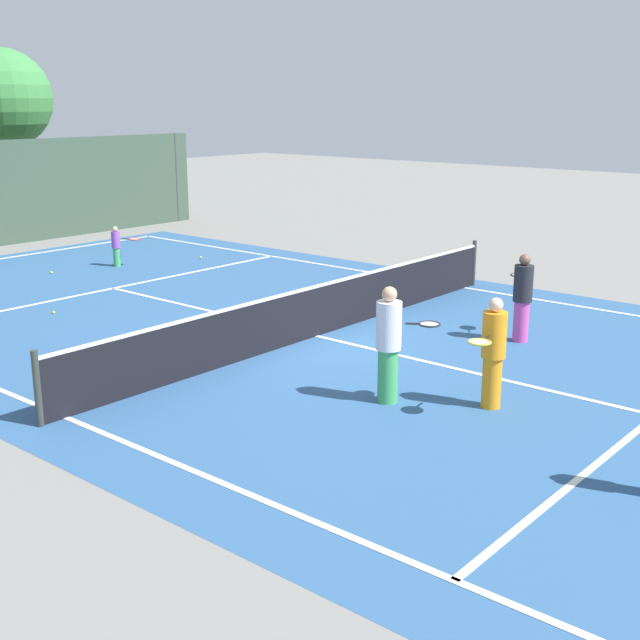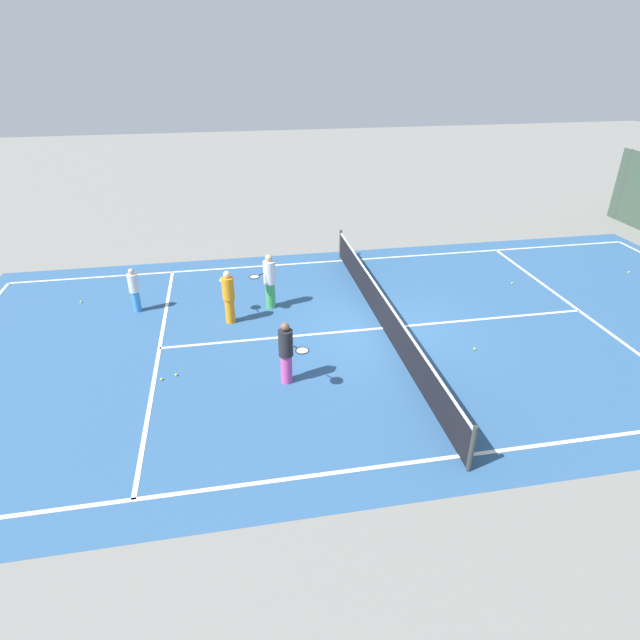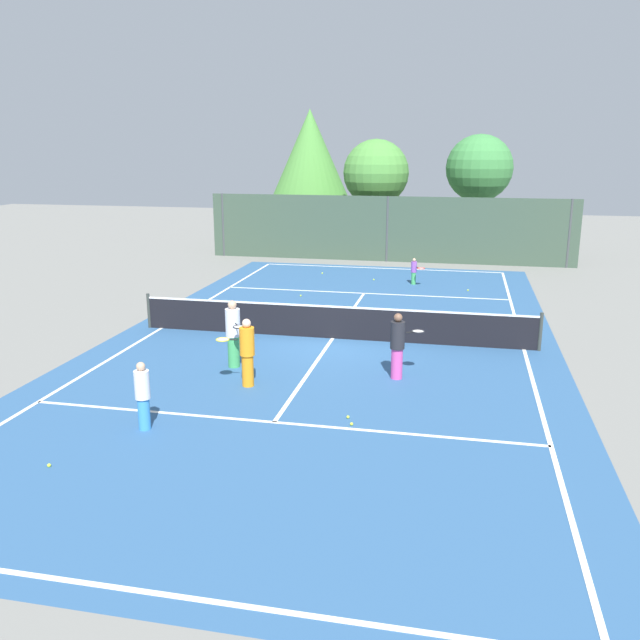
{
  "view_description": "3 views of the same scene",
  "coord_description": "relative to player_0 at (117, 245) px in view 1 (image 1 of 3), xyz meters",
  "views": [
    {
      "loc": [
        -11.58,
        -9.88,
        4.39
      ],
      "look_at": [
        -1.38,
        -1.26,
        0.82
      ],
      "focal_mm": 46.47,
      "sensor_mm": 36.0,
      "label": 1
    },
    {
      "loc": [
        12.96,
        -4.26,
        7.46
      ],
      "look_at": [
        1.23,
        -2.12,
        1.12
      ],
      "focal_mm": 29.36,
      "sensor_mm": 36.0,
      "label": 2
    },
    {
      "loc": [
        3.62,
        -18.8,
        5.58
      ],
      "look_at": [
        -0.07,
        -1.49,
        0.95
      ],
      "focal_mm": 37.49,
      "sensor_mm": 36.0,
      "label": 3
    }
  ],
  "objects": [
    {
      "name": "tennis_ball_0",
      "position": [
        2.19,
        -0.86,
        -0.54
      ],
      "size": [
        0.07,
        0.07,
        0.07
      ],
      "primitive_type": "sphere",
      "color": "#CCE533",
      "rests_on": "ground_plane"
    },
    {
      "name": "tennis_ball_1",
      "position": [
        -0.13,
        -6.43,
        -0.54
      ],
      "size": [
        0.07,
        0.07,
        0.07
      ],
      "primitive_type": "sphere",
      "color": "#CCE533",
      "rests_on": "ground_plane"
    },
    {
      "name": "ground_plane",
      "position": [
        -1.77,
        -8.56,
        -0.57
      ],
      "size": [
        80.0,
        80.0,
        0.0
      ],
      "primitive_type": "plane",
      "color": "slate"
    },
    {
      "name": "player_4",
      "position": [
        -3.77,
        -11.69,
        0.34
      ],
      "size": [
        0.76,
        0.9,
        1.77
      ],
      "color": "#3FA559",
      "rests_on": "ground_plane"
    },
    {
      "name": "player_1",
      "position": [
        0.46,
        -11.69,
        0.28
      ],
      "size": [
        0.88,
        0.74,
        1.66
      ],
      "color": "#D14799",
      "rests_on": "ground_plane"
    },
    {
      "name": "tennis_ball_3",
      "position": [
        -4.05,
        -3.21,
        -0.54
      ],
      "size": [
        0.07,
        0.07,
        0.07
      ],
      "primitive_type": "sphere",
      "color": "#CCE533",
      "rests_on": "ground_plane"
    },
    {
      "name": "tennis_ball_5",
      "position": [
        -1.74,
        0.51,
        -0.54
      ],
      "size": [
        0.07,
        0.07,
        0.07
      ],
      "primitive_type": "sphere",
      "color": "#CCE533",
      "rests_on": "ground_plane"
    },
    {
      "name": "player_0",
      "position": [
        0.0,
        0.0,
        0.0
      ],
      "size": [
        0.66,
        0.76,
        1.09
      ],
      "color": "#3FA559",
      "rests_on": "ground_plane"
    },
    {
      "name": "court_surface",
      "position": [
        -1.77,
        -8.56,
        -0.57
      ],
      "size": [
        13.0,
        25.0,
        0.01
      ],
      "color": "#2D5684",
      "rests_on": "ground_plane"
    },
    {
      "name": "player_2",
      "position": [
        -2.99,
        -12.97,
        0.28
      ],
      "size": [
        0.94,
        0.45,
        1.66
      ],
      "color": "orange",
      "rests_on": "ground_plane"
    },
    {
      "name": "tennis_net",
      "position": [
        -1.77,
        -8.56,
        -0.06
      ],
      "size": [
        11.9,
        0.1,
        1.1
      ],
      "color": "#333833",
      "rests_on": "ground_plane"
    },
    {
      "name": "tree_2",
      "position": [
        2.56,
        9.77,
        3.81
      ],
      "size": [
        3.51,
        3.51,
        6.18
      ],
      "color": "brown",
      "rests_on": "ground_plane"
    }
  ]
}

